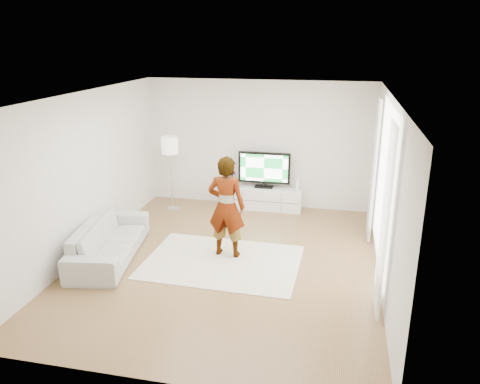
% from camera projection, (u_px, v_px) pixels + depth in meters
% --- Properties ---
extents(floor, '(6.00, 6.00, 0.00)m').
position_uv_depth(floor, '(227.00, 262.00, 7.98)').
color(floor, '#997045').
rests_on(floor, ground).
extents(ceiling, '(6.00, 6.00, 0.00)m').
position_uv_depth(ceiling, '(225.00, 96.00, 7.10)').
color(ceiling, white).
rests_on(ceiling, wall_back).
extents(wall_left, '(0.02, 6.00, 2.80)m').
position_uv_depth(wall_left, '(85.00, 175.00, 8.04)').
color(wall_left, silver).
rests_on(wall_left, floor).
extents(wall_right, '(0.02, 6.00, 2.80)m').
position_uv_depth(wall_right, '(387.00, 194.00, 7.04)').
color(wall_right, silver).
rests_on(wall_right, floor).
extents(wall_back, '(5.00, 0.02, 2.80)m').
position_uv_depth(wall_back, '(258.00, 144.00, 10.32)').
color(wall_back, silver).
rests_on(wall_back, floor).
extents(wall_front, '(5.00, 0.02, 2.80)m').
position_uv_depth(wall_front, '(155.00, 270.00, 4.76)').
color(wall_front, silver).
rests_on(wall_front, floor).
extents(window, '(0.01, 2.60, 2.50)m').
position_uv_depth(window, '(384.00, 185.00, 7.30)').
color(window, white).
rests_on(window, wall_right).
extents(curtain_near, '(0.04, 0.70, 2.60)m').
position_uv_depth(curtain_near, '(385.00, 221.00, 6.14)').
color(curtain_near, white).
rests_on(curtain_near, floor).
extents(curtain_far, '(0.04, 0.70, 2.60)m').
position_uv_depth(curtain_far, '(374.00, 169.00, 8.56)').
color(curtain_far, white).
rests_on(curtain_far, floor).
extents(media_console, '(1.71, 0.48, 0.48)m').
position_uv_depth(media_console, '(263.00, 198.00, 10.43)').
color(media_console, white).
rests_on(media_console, floor).
extents(television, '(1.15, 0.23, 0.80)m').
position_uv_depth(television, '(264.00, 169.00, 10.25)').
color(television, black).
rests_on(television, media_console).
extents(game_console, '(0.07, 0.18, 0.24)m').
position_uv_depth(game_console, '(298.00, 185.00, 10.17)').
color(game_console, white).
rests_on(game_console, media_console).
extents(potted_plant, '(0.25, 0.25, 0.35)m').
position_uv_depth(potted_plant, '(232.00, 178.00, 10.45)').
color(potted_plant, '#3F7238').
rests_on(potted_plant, media_console).
extents(rug, '(2.64, 1.94, 0.01)m').
position_uv_depth(rug, '(222.00, 262.00, 7.98)').
color(rug, white).
rests_on(rug, floor).
extents(player, '(0.67, 0.47, 1.78)m').
position_uv_depth(player, '(227.00, 207.00, 7.96)').
color(player, '#334772').
rests_on(player, rug).
extents(sofa, '(1.21, 2.32, 0.65)m').
position_uv_depth(sofa, '(109.00, 240.00, 8.06)').
color(sofa, '#B9B9B4').
rests_on(sofa, floor).
extents(floor_lamp, '(0.36, 0.36, 1.63)m').
position_uv_depth(floor_lamp, '(170.00, 149.00, 10.02)').
color(floor_lamp, silver).
rests_on(floor_lamp, floor).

